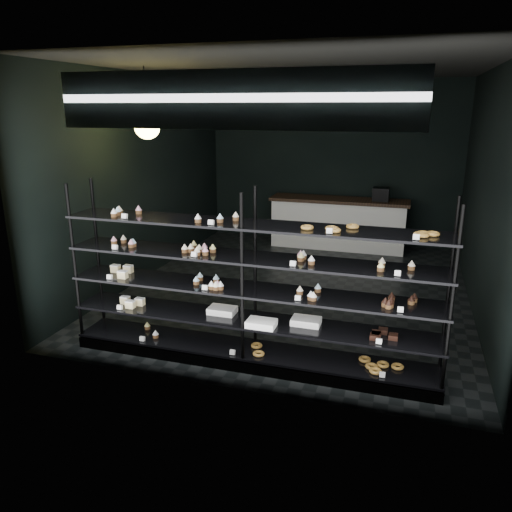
# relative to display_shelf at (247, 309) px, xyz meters

# --- Properties ---
(room) EXTENTS (5.01, 6.01, 3.20)m
(room) POSITION_rel_display_shelf_xyz_m (0.00, 2.45, 0.97)
(room) COLOR black
(room) RESTS_ON ground
(display_shelf) EXTENTS (4.00, 0.50, 1.91)m
(display_shelf) POSITION_rel_display_shelf_xyz_m (0.00, 0.00, 0.00)
(display_shelf) COLOR black
(display_shelf) RESTS_ON room
(signage) EXTENTS (3.30, 0.05, 0.50)m
(signage) POSITION_rel_display_shelf_xyz_m (0.00, -0.48, 2.12)
(signage) COLOR #0D1D44
(signage) RESTS_ON room
(pendant_lamp) EXTENTS (0.33, 0.33, 0.90)m
(pendant_lamp) POSITION_rel_display_shelf_xyz_m (-1.76, 1.24, 1.82)
(pendant_lamp) COLOR black
(pendant_lamp) RESTS_ON room
(service_counter) EXTENTS (2.66, 0.65, 1.23)m
(service_counter) POSITION_rel_display_shelf_xyz_m (0.26, 4.95, -0.13)
(service_counter) COLOR silver
(service_counter) RESTS_ON room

